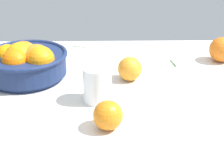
{
  "coord_description": "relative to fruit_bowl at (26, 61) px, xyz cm",
  "views": [
    {
      "loc": [
        -1.35,
        -76.32,
        41.49
      ],
      "look_at": [
        -0.0,
        -1.7,
        4.97
      ],
      "focal_mm": 54.71,
      "sensor_mm": 36.0,
      "label": 1
    }
  ],
  "objects": [
    {
      "name": "juice_glass",
      "position": [
        20.38,
        -13.98,
        -1.02
      ],
      "size": [
        7.05,
        7.05,
        8.95
      ],
      "color": "white",
      "rests_on": "ground_plane"
    },
    {
      "name": "herb_sprig_0",
      "position": [
        43.75,
        9.45,
        -4.78
      ],
      "size": [
        1.32,
        6.45,
        0.92
      ],
      "color": "#4D6E46",
      "rests_on": "ground_plane"
    },
    {
      "name": "fruit_bowl",
      "position": [
        0.0,
        0.0,
        0.0
      ],
      "size": [
        23.96,
        23.96,
        10.81
      ],
      "color": "navy",
      "rests_on": "ground_plane"
    },
    {
      "name": "loose_orange_3",
      "position": [
        59.17,
        11.59,
        -1.13
      ],
      "size": [
        7.84,
        7.84,
        7.84
      ],
      "primitive_type": "sphere",
      "color": "orange",
      "rests_on": "ground_plane"
    },
    {
      "name": "loose_orange_2",
      "position": [
        29.2,
        -1.87,
        -1.68
      ],
      "size": [
        6.76,
        6.76,
        6.76
      ],
      "primitive_type": "sphere",
      "color": "orange",
      "rests_on": "ground_plane"
    },
    {
      "name": "ground_plane",
      "position": [
        24.0,
        -13.03,
        -6.56
      ],
      "size": [
        119.1,
        90.17,
        3.0
      ],
      "primitive_type": "cube",
      "color": "silver"
    },
    {
      "name": "herb_sprig_1",
      "position": [
        13.1,
        25.61,
        -4.82
      ],
      "size": [
        6.32,
        2.4,
        0.73
      ],
      "color": "#507346",
      "rests_on": "ground_plane"
    },
    {
      "name": "loose_orange_0",
      "position": [
        22.92,
        -26.56,
        -1.78
      ],
      "size": [
        6.55,
        6.55,
        6.55
      ],
      "primitive_type": "sphere",
      "color": "orange",
      "rests_on": "ground_plane"
    }
  ]
}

